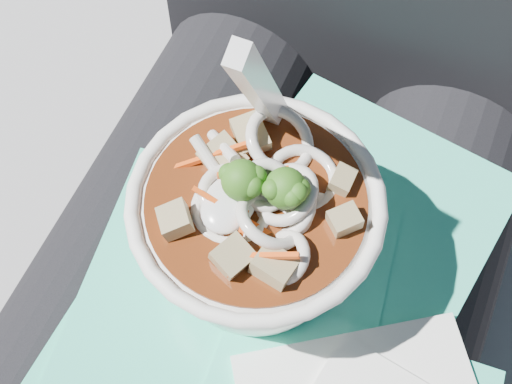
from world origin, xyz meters
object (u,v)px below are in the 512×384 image
at_px(plastic_bag, 256,330).
at_px(person_body, 288,221).
at_px(lap, 242,334).
at_px(stone_ledge, 295,300).
at_px(udon_bowl, 257,223).

bearing_deg(plastic_bag, person_body, 99.95).
height_order(lap, plastic_bag, plastic_bag).
height_order(stone_ledge, lap, lap).
xyz_separation_m(person_body, udon_bowl, (0.00, -0.06, 0.12)).
distance_m(plastic_bag, udon_bowl, 0.08).
height_order(plastic_bag, udon_bowl, udon_bowl).
bearing_deg(lap, plastic_bag, -40.53).
bearing_deg(lap, stone_ledge, 90.00).
relative_size(plastic_bag, udon_bowl, 1.84).
height_order(person_body, udon_bowl, person_body).
relative_size(lap, udon_bowl, 2.40).
bearing_deg(person_body, udon_bowl, -89.67).
xyz_separation_m(stone_ledge, person_body, (0.00, -0.06, 0.33)).
bearing_deg(lap, udon_bowl, 89.24).
distance_m(stone_ledge, person_body, 0.33).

